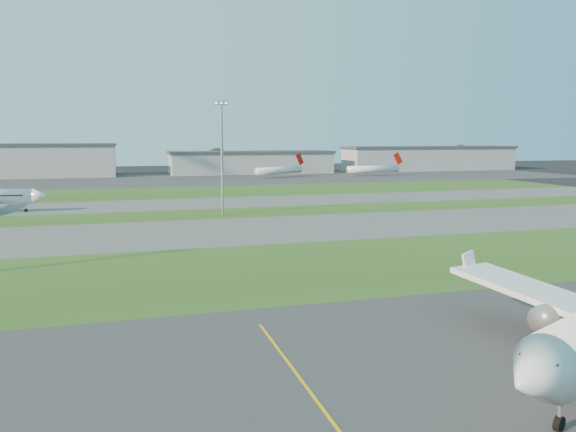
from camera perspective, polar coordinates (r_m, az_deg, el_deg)
name	(u,v)px	position (r m, az deg, el deg)	size (l,w,h in m)	color
grass_strip_a	(183,275)	(74.19, -10.66, -5.92)	(300.00, 34.00, 0.01)	#2E4818
taxiway_a	(164,234)	(106.44, -12.48, -1.77)	(300.00, 32.00, 0.01)	#515154
grass_strip_b	(156,216)	(131.12, -13.26, 0.01)	(300.00, 18.00, 0.01)	#2E4818
taxiway_b	(151,205)	(152.92, -13.73, 1.10)	(300.00, 26.00, 0.01)	#515154
grass_strip_c	(146,193)	(185.71, -14.23, 2.25)	(300.00, 40.00, 0.01)	#2E4818
apron_far	(140,180)	(245.48, -14.80, 3.55)	(400.00, 80.00, 0.01)	#333335
mini_jet_near	(279,170)	(252.33, -0.89, 4.67)	(26.29, 14.61, 9.48)	white
mini_jet_far	(374,169)	(266.53, 8.69, 4.76)	(28.63, 4.21, 9.48)	white
light_mast_centre	(222,150)	(129.65, -6.74, 6.65)	(3.20, 0.70, 25.80)	gray
hangar_west	(34,160)	(277.55, -24.41, 5.17)	(71.40, 23.00, 15.20)	#919398
hangar_east	(251,162)	(281.89, -3.75, 5.48)	(81.60, 23.00, 11.20)	#919398
hangar_far_east	(429,158)	(319.10, 14.14, 5.72)	(96.90, 23.00, 13.20)	#919398
tree_mid_west	(94,163)	(286.29, -19.12, 5.14)	(9.90, 9.90, 10.80)	black
tree_mid_east	(217,159)	(292.73, -7.24, 5.75)	(11.55, 11.55, 12.60)	black
tree_east	(353,159)	(311.80, 6.63, 5.77)	(10.45, 10.45, 11.40)	black
tree_far_east	(460,155)	(348.53, 17.08, 5.91)	(12.65, 12.65, 13.80)	black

